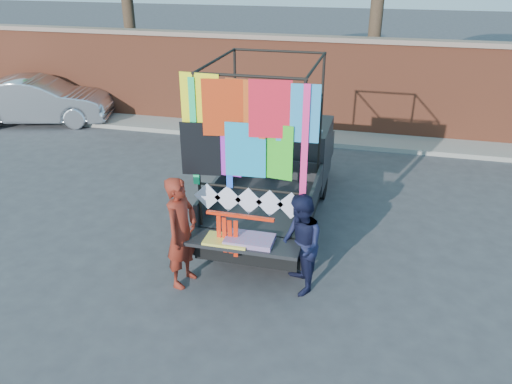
% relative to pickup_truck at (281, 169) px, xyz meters
% --- Properties ---
extents(ground, '(90.00, 90.00, 0.00)m').
position_rel_pickup_truck_xyz_m(ground, '(0.38, -2.09, -0.79)').
color(ground, '#38383A').
rests_on(ground, ground).
extents(brick_wall, '(30.00, 0.45, 2.61)m').
position_rel_pickup_truck_xyz_m(brick_wall, '(0.38, 4.91, 0.54)').
color(brick_wall, brown).
rests_on(brick_wall, ground).
extents(curb, '(30.00, 1.20, 0.12)m').
position_rel_pickup_truck_xyz_m(curb, '(0.38, 4.21, -0.73)').
color(curb, gray).
rests_on(curb, ground).
extents(pickup_truck, '(1.97, 4.96, 3.12)m').
position_rel_pickup_truck_xyz_m(pickup_truck, '(0.00, 0.00, 0.00)').
color(pickup_truck, black).
rests_on(pickup_truck, ground).
extents(sedan, '(4.35, 2.49, 1.36)m').
position_rel_pickup_truck_xyz_m(sedan, '(-8.01, 3.65, -0.11)').
color(sedan, '#B3B5BB').
rests_on(sedan, ground).
extents(woman, '(0.53, 0.70, 1.73)m').
position_rel_pickup_truck_xyz_m(woman, '(-0.90, -2.88, 0.08)').
color(woman, maroon).
rests_on(woman, ground).
extents(man, '(0.83, 0.91, 1.53)m').
position_rel_pickup_truck_xyz_m(man, '(0.82, -2.64, -0.02)').
color(man, '#141732').
rests_on(man, ground).
extents(streamer_bundle, '(1.00, 0.07, 0.69)m').
position_rel_pickup_truck_xyz_m(streamer_bundle, '(-0.15, -2.77, 0.20)').
color(streamer_bundle, red).
rests_on(streamer_bundle, ground).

